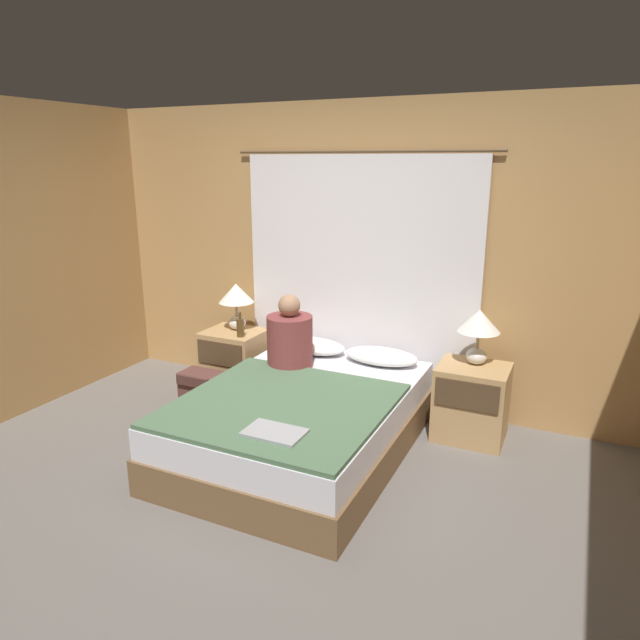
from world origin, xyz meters
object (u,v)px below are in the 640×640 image
nightstand_left (235,361)px  pillow_right (381,356)px  nightstand_right (471,402)px  backpack_on_floor (202,389)px  pillow_left (312,346)px  laptop_on_bed (275,432)px  bed (302,422)px  lamp_right (479,326)px  person_left_in_bed (290,338)px  lamp_left (236,297)px  beer_bottle_on_left_stand (240,327)px

nightstand_left → pillow_right: pillow_right is taller
nightstand_right → backpack_on_floor: 2.18m
nightstand_left → pillow_left: pillow_left is taller
laptop_on_bed → backpack_on_floor: size_ratio=1.03×
nightstand_right → pillow_right: pillow_right is taller
bed → nightstand_left: nightstand_left is taller
pillow_left → pillow_right: 0.62m
nightstand_left → nightstand_right: 2.11m
lamp_right → person_left_in_bed: person_left_in_bed is taller
nightstand_left → lamp_left: lamp_left is taller
nightstand_right → lamp_left: (-2.11, 0.07, 0.58)m
bed → pillow_right: (0.31, 0.79, 0.29)m
pillow_right → lamp_left: bearing=180.0°
nightstand_left → beer_bottle_on_left_stand: (0.14, -0.10, 0.37)m
bed → pillow_right: bearing=68.6°
bed → pillow_left: pillow_left is taller
laptop_on_bed → person_left_in_bed: bearing=113.9°
beer_bottle_on_left_stand → backpack_on_floor: 0.61m
backpack_on_floor → nightstand_left: bearing=88.4°
beer_bottle_on_left_stand → laptop_on_bed: size_ratio=0.61×
bed → lamp_left: (-1.05, 0.79, 0.64)m
pillow_right → laptop_on_bed: (-0.14, -1.49, -0.02)m
nightstand_left → pillow_left: (0.74, 0.07, 0.23)m
lamp_right → pillow_left: lamp_right is taller
bed → beer_bottle_on_left_stand: size_ratio=9.20×
bed → lamp_left: lamp_left is taller
lamp_right → person_left_in_bed: 1.43m
nightstand_right → beer_bottle_on_left_stand: size_ratio=2.63×
pillow_right → nightstand_left: bearing=-177.2°
pillow_right → beer_bottle_on_left_stand: beer_bottle_on_left_stand is taller
bed → person_left_in_bed: 0.70m
bed → lamp_left: 1.46m
pillow_right → laptop_on_bed: pillow_right is taller
nightstand_right → lamp_right: (0.00, 0.07, 0.58)m
lamp_left → pillow_right: 1.41m
person_left_in_bed → beer_bottle_on_left_stand: size_ratio=2.70×
nightstand_left → pillow_left: bearing=5.1°
nightstand_left → laptop_on_bed: 1.89m
laptop_on_bed → backpack_on_floor: bearing=142.9°
lamp_right → backpack_on_floor: bearing=-165.5°
beer_bottle_on_left_stand → laptop_on_bed: beer_bottle_on_left_stand is taller
nightstand_right → lamp_right: bearing=90.0°
bed → nightstand_left: 1.28m
laptop_on_bed → nightstand_right: bearing=58.3°
nightstand_right → laptop_on_bed: nightstand_right is taller
beer_bottle_on_left_stand → laptop_on_bed: (1.08, -1.32, -0.16)m
person_left_in_bed → backpack_on_floor: (-0.75, -0.18, -0.49)m
lamp_right → beer_bottle_on_left_stand: (-1.96, -0.17, -0.21)m
nightstand_left → backpack_on_floor: (-0.01, -0.48, -0.09)m
pillow_right → person_left_in_bed: (-0.63, -0.37, 0.17)m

